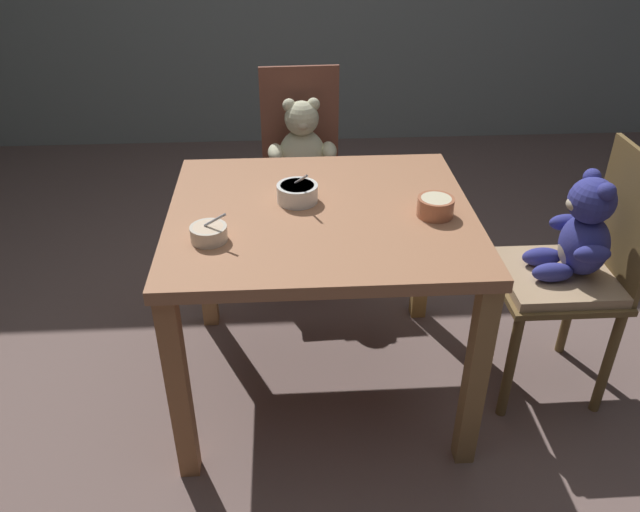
# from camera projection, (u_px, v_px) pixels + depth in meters

# --- Properties ---
(ground_plane) EXTENTS (5.20, 5.20, 0.04)m
(ground_plane) POSITION_uv_depth(u_px,v_px,m) (321.00, 383.00, 2.45)
(ground_plane) COLOR #725B56
(dining_table) EXTENTS (0.99, 0.88, 0.74)m
(dining_table) POSITION_uv_depth(u_px,v_px,m) (321.00, 238.00, 2.11)
(dining_table) COLOR #A66E4C
(dining_table) RESTS_ON ground_plane
(teddy_chair_far_center) EXTENTS (0.40, 0.39, 0.96)m
(teddy_chair_far_center) POSITION_uv_depth(u_px,v_px,m) (302.00, 159.00, 2.83)
(teddy_chair_far_center) COLOR brown
(teddy_chair_far_center) RESTS_ON ground_plane
(teddy_chair_near_right) EXTENTS (0.41, 0.39, 0.93)m
(teddy_chair_near_right) POSITION_uv_depth(u_px,v_px,m) (575.00, 255.00, 2.15)
(teddy_chair_near_right) COLOR brown
(teddy_chair_near_right) RESTS_ON ground_plane
(porridge_bowl_terracotta_near_right) EXTENTS (0.12, 0.12, 0.06)m
(porridge_bowl_terracotta_near_right) POSITION_uv_depth(u_px,v_px,m) (435.00, 206.00, 2.01)
(porridge_bowl_terracotta_near_right) COLOR #B76A4A
(porridge_bowl_terracotta_near_right) RESTS_ON dining_table
(porridge_bowl_white_center) EXTENTS (0.14, 0.14, 0.13)m
(porridge_bowl_white_center) POSITION_uv_depth(u_px,v_px,m) (297.00, 193.00, 2.09)
(porridge_bowl_white_center) COLOR silver
(porridge_bowl_white_center) RESTS_ON dining_table
(porridge_bowl_cream_near_left) EXTENTS (0.12, 0.11, 0.10)m
(porridge_bowl_cream_near_left) POSITION_uv_depth(u_px,v_px,m) (209.00, 233.00, 1.88)
(porridge_bowl_cream_near_left) COLOR beige
(porridge_bowl_cream_near_left) RESTS_ON dining_table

